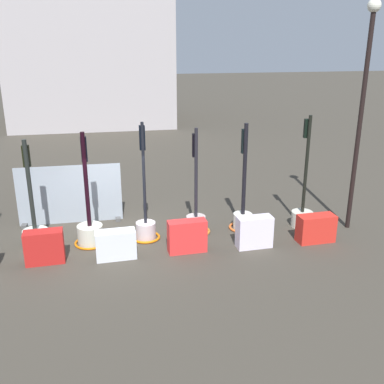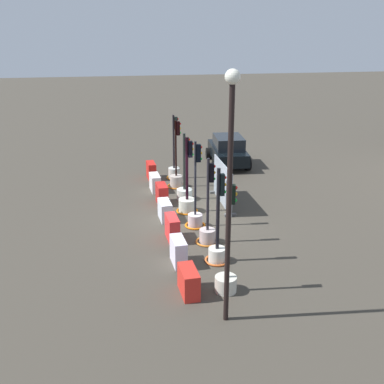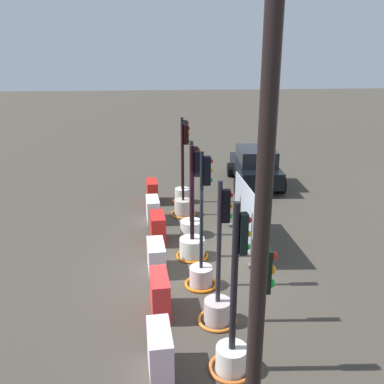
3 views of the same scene
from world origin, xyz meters
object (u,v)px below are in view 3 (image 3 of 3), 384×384
object	(u,v)px
traffic_light_4	(201,265)
construction_barrier_5	(160,352)
traffic_light_2	(192,218)
traffic_light_3	(192,240)
construction_barrier_0	(152,191)
construction_barrier_2	(158,228)
traffic_light_5	(218,300)
car_black_sedan	(255,166)
traffic_light_0	(183,187)
street_lamp_post	(261,245)
construction_barrier_1	(153,210)
construction_barrier_4	(160,294)
traffic_light_1	(183,201)
traffic_light_6	(233,341)
construction_barrier_3	(156,257)

from	to	relation	value
traffic_light_4	construction_barrier_5	world-z (taller)	traffic_light_4
traffic_light_2	traffic_light_3	distance (m)	1.51
traffic_light_2	traffic_light_3	bearing A→B (deg)	-5.19
traffic_light_2	construction_barrier_0	distance (m)	3.53
traffic_light_2	construction_barrier_2	distance (m)	1.15
traffic_light_5	car_black_sedan	xyz separation A→B (m)	(-9.77, 3.27, 0.30)
traffic_light_0	car_black_sedan	bearing A→B (deg)	120.66
construction_barrier_0	street_lamp_post	bearing A→B (deg)	3.50
traffic_light_0	construction_barrier_2	size ratio (longest dim) A/B	3.28
construction_barrier_2	construction_barrier_5	distance (m)	5.64
traffic_light_0	construction_barrier_1	distance (m)	2.16
traffic_light_0	traffic_light_2	size ratio (longest dim) A/B	1.08
construction_barrier_4	traffic_light_1	bearing A→B (deg)	170.09
traffic_light_6	construction_barrier_1	xyz separation A→B (m)	(-7.44, -1.30, -0.21)
construction_barrier_5	traffic_light_5	bearing A→B (deg)	137.54
construction_barrier_0	construction_barrier_5	size ratio (longest dim) A/B	1.01
traffic_light_0	construction_barrier_1	world-z (taller)	traffic_light_0
traffic_light_5	construction_barrier_5	distance (m)	1.91
construction_barrier_4	traffic_light_4	bearing A→B (deg)	134.23
construction_barrier_0	traffic_light_4	bearing A→B (deg)	9.92
traffic_light_1	car_black_sedan	bearing A→B (deg)	134.21
traffic_light_6	construction_barrier_0	bearing A→B (deg)	-172.12
traffic_light_6	traffic_light_3	bearing A→B (deg)	-177.06
traffic_light_0	construction_barrier_4	world-z (taller)	traffic_light_0
construction_barrier_0	construction_barrier_3	bearing A→B (deg)	0.24
traffic_light_1	construction_barrier_0	bearing A→B (deg)	-144.20
traffic_light_0	traffic_light_3	world-z (taller)	traffic_light_0
traffic_light_1	construction_barrier_2	xyz separation A→B (m)	(2.17, -0.98, -0.06)
construction_barrier_0	car_black_sedan	size ratio (longest dim) A/B	0.24
traffic_light_5	traffic_light_0	bearing A→B (deg)	-179.27
construction_barrier_0	construction_barrier_2	size ratio (longest dim) A/B	1.01
traffic_light_3	construction_barrier_3	world-z (taller)	traffic_light_3
traffic_light_3	construction_barrier_3	size ratio (longest dim) A/B	3.00
construction_barrier_0	street_lamp_post	xyz separation A→B (m)	(12.60, 0.77, 3.64)
traffic_light_1	street_lamp_post	xyz separation A→B (m)	(11.09, -0.32, 3.56)
construction_barrier_4	construction_barrier_5	size ratio (longest dim) A/B	1.06
traffic_light_6	construction_barrier_4	size ratio (longest dim) A/B	3.05
construction_barrier_1	construction_barrier_3	size ratio (longest dim) A/B	1.00
traffic_light_2	construction_barrier_3	bearing A→B (deg)	-28.21
traffic_light_3	construction_barrier_5	size ratio (longest dim) A/B	3.20
traffic_light_5	construction_barrier_4	xyz separation A→B (m)	(-0.48, -1.23, -0.08)
construction_barrier_1	construction_barrier_4	size ratio (longest dim) A/B	1.01
construction_barrier_5	traffic_light_1	bearing A→B (deg)	172.02
car_black_sedan	traffic_light_4	bearing A→B (deg)	-22.59
construction_barrier_5	construction_barrier_0	bearing A→B (deg)	179.97
traffic_light_3	construction_barrier_4	bearing A→B (deg)	-21.08
construction_barrier_4	street_lamp_post	size ratio (longest dim) A/B	0.16
construction_barrier_5	car_black_sedan	size ratio (longest dim) A/B	0.24
construction_barrier_4	car_black_sedan	bearing A→B (deg)	154.16
traffic_light_3	traffic_light_4	distance (m)	1.58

